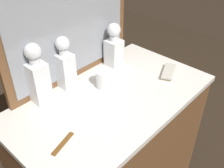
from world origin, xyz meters
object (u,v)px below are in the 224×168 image
crystal_decanter_rear (65,67)px  crystal_decanter_far_right (38,79)px  silver_brush_left (169,72)px  crystal_decanter_far_left (114,49)px  crystal_tumbler_far_right (104,80)px  tortoiseshell_comb (63,143)px

crystal_decanter_rear → crystal_decanter_far_right: size_ratio=0.92×
crystal_decanter_far_right → silver_brush_left: crystal_decanter_far_right is taller
crystal_decanter_rear → crystal_decanter_far_left: bearing=-5.5°
crystal_tumbler_far_right → crystal_decanter_rear: bearing=129.7°
crystal_decanter_rear → crystal_decanter_far_left: size_ratio=1.09×
crystal_decanter_rear → crystal_decanter_far_right: (-0.17, -0.00, 0.01)m
crystal_decanter_far_left → crystal_tumbler_far_right: bearing=-150.6°
crystal_tumbler_far_right → silver_brush_left: crystal_tumbler_far_right is taller
crystal_decanter_rear → tortoiseshell_comb: size_ratio=2.13×
silver_brush_left → crystal_tumbler_far_right: bearing=151.8°
crystal_decanter_far_left → crystal_tumbler_far_right: crystal_decanter_far_left is taller
crystal_decanter_far_left → crystal_tumbler_far_right: size_ratio=2.66×
crystal_decanter_rear → tortoiseshell_comb: (-0.28, -0.31, -0.11)m
crystal_decanter_far_right → silver_brush_left: (0.64, -0.33, -0.11)m
crystal_decanter_rear → silver_brush_left: bearing=-35.5°
crystal_decanter_far_left → tortoiseshell_comb: 0.68m
crystal_decanter_far_left → silver_brush_left: bearing=-66.1°
crystal_tumbler_far_right → tortoiseshell_comb: (-0.40, -0.16, -0.04)m
crystal_decanter_far_right → tortoiseshell_comb: crystal_decanter_far_right is taller
crystal_decanter_rear → silver_brush_left: 0.59m
silver_brush_left → tortoiseshell_comb: silver_brush_left is taller
tortoiseshell_comb → silver_brush_left: bearing=-2.2°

